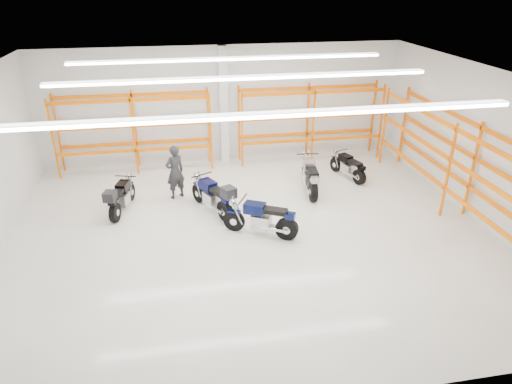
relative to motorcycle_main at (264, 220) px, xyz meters
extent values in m
plane|color=beige|center=(-0.41, 0.20, -0.51)|extent=(14.00, 14.00, 0.00)
cube|color=silver|center=(-0.41, 6.20, 1.74)|extent=(14.00, 0.02, 4.50)
cube|color=silver|center=(-0.41, -5.80, 1.74)|extent=(14.00, 0.02, 4.50)
cube|color=silver|center=(6.59, 0.20, 1.74)|extent=(0.02, 12.00, 4.50)
cube|color=white|center=(-0.41, 0.20, 3.99)|extent=(14.00, 12.00, 0.02)
cube|color=white|center=(-0.41, -2.80, 3.89)|extent=(10.00, 0.22, 0.10)
cube|color=white|center=(-0.41, 0.70, 3.89)|extent=(10.00, 0.22, 0.10)
cube|color=white|center=(-0.41, 3.70, 3.89)|extent=(10.00, 0.22, 0.10)
cylinder|color=black|center=(-0.79, 0.42, -0.20)|extent=(0.62, 0.41, 0.63)
cylinder|color=black|center=(0.61, -0.32, -0.19)|extent=(0.67, 0.47, 0.66)
cylinder|color=silver|center=(-0.79, 0.42, -0.20)|extent=(0.26, 0.23, 0.21)
cylinder|color=silver|center=(0.61, -0.32, -0.19)|extent=(0.30, 0.30, 0.23)
cube|color=black|center=(-0.79, 0.42, 0.12)|extent=(0.41, 0.32, 0.06)
cube|color=#B7B7BC|center=(-0.06, 0.04, -0.07)|extent=(0.66, 0.59, 0.40)
cube|color=#A5A5AA|center=(0.29, -0.15, -0.18)|extent=(0.71, 0.46, 0.08)
cube|color=black|center=(-0.23, 0.13, 0.33)|extent=(0.69, 0.59, 0.30)
cube|color=black|center=(0.29, -0.15, 0.33)|extent=(0.77, 0.61, 0.13)
cube|color=black|center=(0.68, -0.36, 0.25)|extent=(0.35, 0.33, 0.17)
cylinder|color=black|center=(-0.55, 0.29, 0.56)|extent=(0.38, 0.67, 0.04)
sphere|color=silver|center=(-0.83, 0.44, 0.40)|extent=(0.20, 0.20, 0.20)
cylinder|color=silver|center=(0.25, -0.32, -0.18)|extent=(0.75, 0.45, 0.10)
cylinder|color=black|center=(-3.92, 3.02, -0.22)|extent=(0.26, 0.59, 0.58)
cylinder|color=black|center=(-4.29, 1.62, -0.22)|extent=(0.32, 0.62, 0.60)
cylinder|color=silver|center=(-3.92, 3.02, -0.22)|extent=(0.18, 0.22, 0.19)
cylinder|color=silver|center=(-4.29, 1.62, -0.22)|extent=(0.24, 0.25, 0.21)
cube|color=black|center=(-3.92, 3.02, 0.06)|extent=(0.23, 0.37, 0.06)
cube|color=#B7B7BC|center=(-4.11, 2.29, -0.11)|extent=(0.46, 0.57, 0.37)
cube|color=#A5A5AA|center=(-4.20, 1.94, -0.21)|extent=(0.28, 0.68, 0.08)
cube|color=black|center=(-4.07, 2.46, 0.26)|extent=(0.45, 0.61, 0.27)
cube|color=black|center=(-4.20, 1.94, 0.26)|extent=(0.44, 0.69, 0.12)
cube|color=black|center=(-4.30, 1.55, 0.18)|extent=(0.27, 0.30, 0.15)
cylinder|color=black|center=(-3.98, 2.78, 0.47)|extent=(0.66, 0.20, 0.03)
sphere|color=silver|center=(-3.91, 3.06, 0.32)|extent=(0.18, 0.18, 0.18)
cylinder|color=silver|center=(-4.36, 1.94, -0.21)|extent=(0.27, 0.72, 0.09)
cube|color=black|center=(-4.33, 1.43, 0.43)|extent=(0.41, 0.44, 0.29)
cylinder|color=black|center=(-1.70, 2.48, -0.20)|extent=(0.40, 0.62, 0.63)
cylinder|color=black|center=(-0.98, 1.07, -0.19)|extent=(0.47, 0.67, 0.66)
cylinder|color=silver|center=(-1.70, 2.48, -0.20)|extent=(0.23, 0.26, 0.21)
cylinder|color=silver|center=(-0.98, 1.07, -0.19)|extent=(0.29, 0.30, 0.23)
cube|color=#060A3A|center=(-1.70, 2.48, 0.12)|extent=(0.31, 0.41, 0.06)
cube|color=#B7B7BC|center=(-1.32, 1.75, -0.07)|extent=(0.59, 0.66, 0.40)
cube|color=#A5A5AA|center=(-1.14, 1.39, -0.18)|extent=(0.45, 0.72, 0.08)
cube|color=#060A3A|center=(-1.41, 1.92, 0.33)|extent=(0.59, 0.69, 0.30)
cube|color=black|center=(-1.14, 1.39, 0.33)|extent=(0.60, 0.77, 0.13)
cube|color=#060A3A|center=(-0.94, 1.00, 0.25)|extent=(0.33, 0.35, 0.17)
cylinder|color=black|center=(-1.57, 2.24, 0.56)|extent=(0.68, 0.37, 0.04)
sphere|color=silver|center=(-1.72, 2.52, 0.40)|extent=(0.20, 0.20, 0.20)
cylinder|color=silver|center=(-1.27, 1.28, -0.18)|extent=(0.44, 0.75, 0.10)
cube|color=black|center=(-0.88, 0.88, 0.52)|extent=(0.50, 0.52, 0.32)
cylinder|color=black|center=(2.24, 3.57, -0.18)|extent=(0.21, 0.68, 0.67)
cylinder|color=black|center=(2.05, 1.91, -0.17)|extent=(0.28, 0.71, 0.69)
cylinder|color=silver|center=(2.24, 3.57, -0.18)|extent=(0.18, 0.24, 0.22)
cylinder|color=silver|center=(2.05, 1.91, -0.17)|extent=(0.25, 0.27, 0.25)
cube|color=gray|center=(2.24, 3.57, 0.15)|extent=(0.21, 0.42, 0.07)
cube|color=#B7B7BC|center=(2.14, 2.71, -0.05)|extent=(0.46, 0.62, 0.42)
cube|color=#A5A5AA|center=(2.09, 2.29, -0.16)|extent=(0.22, 0.79, 0.09)
cube|color=gray|center=(2.16, 2.91, 0.38)|extent=(0.45, 0.66, 0.31)
cube|color=black|center=(2.09, 2.29, 0.38)|extent=(0.41, 0.77, 0.13)
cube|color=gray|center=(2.04, 1.82, 0.29)|extent=(0.28, 0.32, 0.18)
cylinder|color=black|center=(2.21, 3.29, 0.62)|extent=(0.78, 0.13, 0.04)
sphere|color=silver|center=(2.24, 3.62, 0.44)|extent=(0.21, 0.21, 0.21)
cylinder|color=silver|center=(1.91, 2.26, -0.16)|extent=(0.19, 0.84, 0.10)
cylinder|color=black|center=(3.61, 4.17, -0.24)|extent=(0.28, 0.55, 0.54)
cylinder|color=black|center=(4.06, 2.89, -0.23)|extent=(0.34, 0.58, 0.56)
cylinder|color=silver|center=(3.61, 4.17, -0.24)|extent=(0.18, 0.21, 0.18)
cylinder|color=silver|center=(4.06, 2.89, -0.23)|extent=(0.24, 0.25, 0.20)
cube|color=black|center=(3.61, 4.17, 0.03)|extent=(0.24, 0.35, 0.05)
cube|color=#B7B7BC|center=(3.84, 3.51, -0.13)|extent=(0.46, 0.55, 0.34)
cube|color=#A5A5AA|center=(3.96, 3.18, -0.23)|extent=(0.31, 0.63, 0.07)
cube|color=black|center=(3.79, 3.66, 0.21)|extent=(0.46, 0.58, 0.25)
cube|color=black|center=(3.96, 3.18, 0.21)|extent=(0.45, 0.65, 0.11)
cube|color=black|center=(4.08, 2.83, 0.14)|extent=(0.27, 0.29, 0.14)
cylinder|color=black|center=(3.69, 3.95, 0.41)|extent=(0.61, 0.24, 0.03)
sphere|color=silver|center=(3.60, 4.20, 0.26)|extent=(0.17, 0.17, 0.17)
cylinder|color=silver|center=(3.83, 3.10, -0.23)|extent=(0.30, 0.67, 0.08)
imported|color=black|center=(-2.41, 2.98, 0.41)|extent=(0.80, 0.71, 1.85)
cube|color=white|center=(-0.41, 6.02, 1.74)|extent=(0.32, 0.32, 4.50)
cube|color=orange|center=(-6.61, 6.08, 0.99)|extent=(0.07, 0.07, 3.00)
cube|color=orange|center=(-6.61, 5.28, 0.99)|extent=(0.07, 0.07, 3.00)
cube|color=orange|center=(-3.81, 6.08, 0.99)|extent=(0.07, 0.07, 3.00)
cube|color=orange|center=(-3.81, 5.28, 0.99)|extent=(0.07, 0.07, 3.00)
cube|color=orange|center=(-1.01, 6.08, 0.99)|extent=(0.07, 0.07, 3.00)
cube|color=orange|center=(-1.01, 5.28, 0.99)|extent=(0.07, 0.07, 3.00)
cube|color=orange|center=(-3.81, 6.08, 0.42)|extent=(5.60, 0.07, 0.12)
cube|color=orange|center=(-3.81, 5.28, 0.42)|extent=(5.60, 0.07, 0.12)
cube|color=orange|center=(-3.81, 6.08, 1.36)|extent=(5.60, 0.07, 0.12)
cube|color=orange|center=(-3.81, 5.28, 1.36)|extent=(5.60, 0.07, 0.12)
cube|color=orange|center=(-3.81, 6.08, 2.30)|extent=(5.60, 0.07, 0.12)
cube|color=orange|center=(-3.81, 5.28, 2.30)|extent=(5.60, 0.07, 0.12)
cube|color=orange|center=(0.19, 6.08, 0.99)|extent=(0.07, 0.07, 3.00)
cube|color=orange|center=(0.19, 5.28, 0.99)|extent=(0.07, 0.07, 3.00)
cube|color=orange|center=(2.99, 6.08, 0.99)|extent=(0.07, 0.07, 3.00)
cube|color=orange|center=(2.99, 5.28, 0.99)|extent=(0.07, 0.07, 3.00)
cube|color=orange|center=(5.79, 6.08, 0.99)|extent=(0.07, 0.07, 3.00)
cube|color=orange|center=(5.79, 5.28, 0.99)|extent=(0.07, 0.07, 3.00)
cube|color=orange|center=(2.99, 6.08, 0.42)|extent=(5.60, 0.07, 0.12)
cube|color=orange|center=(2.99, 5.28, 0.42)|extent=(5.60, 0.07, 0.12)
cube|color=orange|center=(2.99, 6.08, 1.36)|extent=(5.60, 0.07, 0.12)
cube|color=orange|center=(2.99, 5.28, 1.36)|extent=(5.60, 0.07, 0.12)
cube|color=orange|center=(2.99, 6.08, 2.30)|extent=(5.60, 0.07, 0.12)
cube|color=orange|center=(2.99, 5.28, 2.30)|extent=(5.60, 0.07, 0.12)
cube|color=orange|center=(6.47, 0.20, 0.99)|extent=(0.07, 0.07, 3.00)
cube|color=orange|center=(5.67, 0.20, 0.99)|extent=(0.07, 0.07, 3.00)
cube|color=orange|center=(6.47, 4.70, 0.99)|extent=(0.07, 0.07, 3.00)
cube|color=orange|center=(5.67, 4.70, 0.99)|extent=(0.07, 0.07, 3.00)
cube|color=orange|center=(6.47, 0.20, 0.42)|extent=(0.07, 9.00, 0.12)
cube|color=orange|center=(5.67, 0.20, 0.42)|extent=(0.07, 9.00, 0.12)
cube|color=orange|center=(6.47, 0.20, 1.36)|extent=(0.07, 9.00, 0.12)
cube|color=orange|center=(5.67, 0.20, 1.36)|extent=(0.07, 9.00, 0.12)
cube|color=orange|center=(6.47, 0.20, 2.30)|extent=(0.07, 9.00, 0.12)
cube|color=orange|center=(5.67, 0.20, 2.30)|extent=(0.07, 9.00, 0.12)
camera|label=1|loc=(-2.23, -11.16, 6.33)|focal=32.00mm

